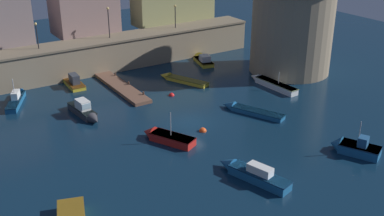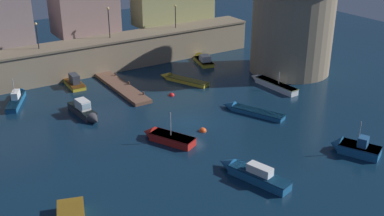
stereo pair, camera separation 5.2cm
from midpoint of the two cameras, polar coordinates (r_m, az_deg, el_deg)
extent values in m
plane|color=#0C2338|center=(46.43, -0.23, -1.69)|extent=(104.53, 104.53, 0.00)
cube|color=gray|center=(61.93, -9.95, 6.40)|extent=(41.16, 3.93, 3.80)
cube|color=#73644F|center=(61.37, -10.08, 8.20)|extent=(41.16, 4.23, 0.24)
cube|color=gray|center=(64.63, -12.83, 11.32)|extent=(7.95, 5.48, 5.87)
cube|color=#999860|center=(69.30, -2.23, 12.66)|extent=(11.90, 3.76, 5.82)
cylinder|color=gray|center=(60.48, 11.99, 9.08)|extent=(9.98, 9.98, 10.40)
cube|color=brown|center=(55.19, -8.45, 2.47)|extent=(2.02, 11.23, 0.38)
cylinder|color=#493226|center=(58.70, -9.19, 3.89)|extent=(0.20, 0.20, 0.70)
cylinder|color=#493226|center=(55.48, -7.60, 2.82)|extent=(0.20, 0.20, 0.70)
cylinder|color=#493226|center=(52.33, -5.83, 1.60)|extent=(0.20, 0.20, 0.70)
cylinder|color=black|center=(58.36, -18.12, 8.15)|extent=(0.12, 0.12, 2.79)
sphere|color=#F9D172|center=(58.00, -18.31, 9.61)|extent=(0.32, 0.32, 0.32)
cylinder|color=black|center=(61.02, -9.96, 9.97)|extent=(0.12, 0.12, 3.57)
sphere|color=#F9D172|center=(60.60, -10.09, 11.75)|extent=(0.32, 0.32, 0.32)
cylinder|color=black|center=(65.34, -1.98, 10.86)|extent=(0.12, 0.12, 2.82)
sphere|color=#F9D172|center=(65.01, -2.00, 12.20)|extent=(0.32, 0.32, 0.32)
cube|color=#195689|center=(37.09, 8.13, -8.30)|extent=(2.64, 5.25, 0.77)
cone|color=#195689|center=(38.65, 4.20, -6.69)|extent=(1.59, 1.69, 1.26)
cube|color=#0A2340|center=(36.91, 8.16, -7.84)|extent=(2.69, 5.35, 0.08)
cube|color=silver|center=(36.70, 8.24, -7.37)|extent=(1.34, 2.15, 0.65)
cube|color=#99B7C6|center=(37.16, 6.96, -6.82)|extent=(0.74, 0.26, 0.39)
cube|color=gold|center=(56.44, -0.54, 3.27)|extent=(3.22, 5.41, 0.47)
cone|color=gold|center=(58.28, -3.26, 3.90)|extent=(1.57, 1.73, 1.11)
cube|color=brown|center=(56.37, -0.54, 3.45)|extent=(3.29, 5.52, 0.08)
cube|color=red|center=(42.37, -2.35, -3.77)|extent=(3.13, 4.33, 0.74)
cone|color=red|center=(43.70, -5.20, -2.96)|extent=(1.74, 1.64, 1.36)
cube|color=#5C0E0C|center=(42.22, -2.36, -3.37)|extent=(3.19, 4.42, 0.08)
cylinder|color=#B2B2B7|center=(41.80, -2.57, -1.93)|extent=(0.08, 0.08, 2.20)
cube|color=#333338|center=(49.25, -13.08, -0.35)|extent=(1.59, 4.49, 0.71)
cone|color=#333338|center=(46.94, -11.61, -1.44)|extent=(1.25, 1.33, 1.14)
cube|color=black|center=(49.13, -13.11, -0.02)|extent=(1.62, 4.58, 0.08)
cube|color=silver|center=(48.69, -13.02, 0.43)|extent=(1.16, 1.72, 0.95)
cube|color=#99B7C6|center=(47.98, -12.60, 0.18)|extent=(0.91, 0.14, 0.57)
cube|color=#195689|center=(42.90, 19.60, -4.80)|extent=(2.93, 3.70, 0.84)
cone|color=#195689|center=(43.27, 16.97, -4.18)|extent=(1.84, 1.52, 1.60)
cube|color=#0F2542|center=(42.73, 19.67, -4.35)|extent=(2.99, 3.78, 0.08)
cube|color=navy|center=(42.50, 19.98, -3.85)|extent=(1.21, 1.10, 0.86)
cube|color=#99B7C6|center=(42.54, 19.50, -3.68)|extent=(0.82, 0.43, 0.51)
cylinder|color=#B2B2B7|center=(42.28, 19.58, -2.92)|extent=(0.08, 0.08, 2.19)
cube|color=white|center=(55.47, 10.14, 2.66)|extent=(1.45, 5.90, 0.73)
cone|color=white|center=(57.84, 7.64, 3.71)|extent=(1.17, 1.45, 1.10)
cube|color=#798759|center=(55.36, 10.17, 2.98)|extent=(1.48, 6.02, 0.08)
cylinder|color=#B2B2B7|center=(54.89, 10.46, 3.60)|extent=(0.08, 0.08, 1.40)
cube|color=#195689|center=(53.74, -20.44, 0.72)|extent=(3.21, 5.22, 0.60)
cone|color=#195689|center=(56.71, -19.81, 1.99)|extent=(1.55, 1.71, 1.06)
cube|color=#0E293E|center=(53.65, -20.48, 0.97)|extent=(3.27, 5.32, 0.08)
cube|color=silver|center=(53.83, -20.47, 1.53)|extent=(1.27, 1.72, 0.75)
cube|color=#99B7C6|center=(54.54, -20.32, 1.87)|extent=(0.57, 0.31, 0.45)
cylinder|color=#B2B2B7|center=(53.28, -20.65, 2.16)|extent=(0.08, 0.08, 2.27)
cube|color=#195689|center=(48.32, 7.97, -0.57)|extent=(3.37, 5.53, 0.49)
cone|color=#195689|center=(49.72, 4.44, 0.31)|extent=(1.64, 1.75, 1.17)
cube|color=#092C48|center=(48.23, 7.98, -0.35)|extent=(3.43, 5.65, 0.08)
cube|color=gold|center=(63.40, 1.45, 5.60)|extent=(2.50, 4.30, 0.53)
cone|color=gold|center=(65.68, 0.71, 6.25)|extent=(1.70, 1.46, 1.46)
cube|color=brown|center=(63.33, 1.45, 5.79)|extent=(2.55, 4.38, 0.08)
cube|color=silver|center=(62.73, 1.61, 6.02)|extent=(1.53, 1.71, 0.77)
cube|color=#99B7C6|center=(63.37, 1.39, 6.24)|extent=(1.07, 0.33, 0.46)
cylinder|color=#B2B2B7|center=(63.05, 1.48, 6.33)|extent=(0.08, 0.08, 1.21)
cube|color=gold|center=(57.31, -14.05, 2.89)|extent=(1.71, 4.52, 0.51)
cone|color=gold|center=(59.87, -14.86, 3.69)|extent=(1.51, 1.30, 1.47)
cube|color=brown|center=(57.24, -14.07, 3.09)|extent=(1.75, 4.61, 0.08)
cube|color=#333842|center=(56.61, -13.98, 3.47)|extent=(0.92, 1.74, 1.03)
cube|color=#99B7C6|center=(57.38, -14.24, 3.76)|extent=(0.77, 0.09, 0.62)
sphere|color=red|center=(52.81, -2.45, 1.51)|extent=(0.64, 0.64, 0.64)
sphere|color=#EA4C19|center=(44.61, 1.34, -2.81)|extent=(0.71, 0.71, 0.71)
camera|label=1|loc=(0.03, -89.97, 0.01)|focal=44.22mm
camera|label=2|loc=(0.03, 90.03, -0.01)|focal=44.22mm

